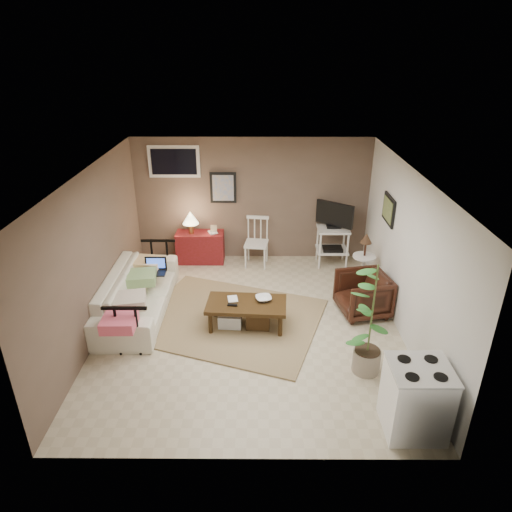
{
  "coord_description": "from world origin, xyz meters",
  "views": [
    {
      "loc": [
        0.12,
        -5.92,
        3.98
      ],
      "look_at": [
        0.09,
        0.35,
        1.02
      ],
      "focal_mm": 32.0,
      "sensor_mm": 36.0,
      "label": 1
    }
  ],
  "objects_px": {
    "coffee_table": "(246,313)",
    "armchair": "(363,292)",
    "potted_plant": "(372,316)",
    "sofa": "(137,287)",
    "tv_stand": "(333,233)",
    "stove": "(416,399)",
    "side_table": "(365,255)",
    "spindle_chair": "(256,243)",
    "red_console": "(200,244)"
  },
  "relations": [
    {
      "from": "red_console",
      "to": "side_table",
      "type": "distance_m",
      "value": 3.18
    },
    {
      "from": "stove",
      "to": "coffee_table",
      "type": "bearing_deg",
      "value": 133.59
    },
    {
      "from": "stove",
      "to": "potted_plant",
      "type": "bearing_deg",
      "value": 107.02
    },
    {
      "from": "spindle_chair",
      "to": "potted_plant",
      "type": "distance_m",
      "value": 3.53
    },
    {
      "from": "sofa",
      "to": "tv_stand",
      "type": "xyz_separation_m",
      "value": [
        3.35,
        1.75,
        0.22
      ]
    },
    {
      "from": "armchair",
      "to": "spindle_chair",
      "type": "bearing_deg",
      "value": -147.89
    },
    {
      "from": "sofa",
      "to": "tv_stand",
      "type": "bearing_deg",
      "value": -62.44
    },
    {
      "from": "potted_plant",
      "to": "red_console",
      "type": "bearing_deg",
      "value": 127.89
    },
    {
      "from": "potted_plant",
      "to": "armchair",
      "type": "bearing_deg",
      "value": 80.79
    },
    {
      "from": "potted_plant",
      "to": "side_table",
      "type": "bearing_deg",
      "value": 79.95
    },
    {
      "from": "red_console",
      "to": "potted_plant",
      "type": "xyz_separation_m",
      "value": [
        2.58,
        -3.32,
        0.48
      ]
    },
    {
      "from": "side_table",
      "to": "potted_plant",
      "type": "xyz_separation_m",
      "value": [
        -0.4,
        -2.24,
        0.2
      ]
    },
    {
      "from": "sofa",
      "to": "side_table",
      "type": "height_order",
      "value": "side_table"
    },
    {
      "from": "red_console",
      "to": "armchair",
      "type": "relative_size",
      "value": 1.41
    },
    {
      "from": "sofa",
      "to": "stove",
      "type": "distance_m",
      "value": 4.41
    },
    {
      "from": "coffee_table",
      "to": "stove",
      "type": "height_order",
      "value": "stove"
    },
    {
      "from": "sofa",
      "to": "potted_plant",
      "type": "distance_m",
      "value": 3.68
    },
    {
      "from": "sofa",
      "to": "armchair",
      "type": "distance_m",
      "value": 3.58
    },
    {
      "from": "side_table",
      "to": "stove",
      "type": "distance_m",
      "value": 3.25
    },
    {
      "from": "coffee_table",
      "to": "potted_plant",
      "type": "bearing_deg",
      "value": -32.26
    },
    {
      "from": "sofa",
      "to": "coffee_table",
      "type": "bearing_deg",
      "value": -104.22
    },
    {
      "from": "potted_plant",
      "to": "sofa",
      "type": "bearing_deg",
      "value": 156.48
    },
    {
      "from": "armchair",
      "to": "stove",
      "type": "distance_m",
      "value": 2.43
    },
    {
      "from": "coffee_table",
      "to": "armchair",
      "type": "relative_size",
      "value": 1.64
    },
    {
      "from": "tv_stand",
      "to": "side_table",
      "type": "distance_m",
      "value": 1.04
    },
    {
      "from": "tv_stand",
      "to": "side_table",
      "type": "bearing_deg",
      "value": -67.69
    },
    {
      "from": "sofa",
      "to": "red_console",
      "type": "relative_size",
      "value": 2.18
    },
    {
      "from": "spindle_chair",
      "to": "stove",
      "type": "xyz_separation_m",
      "value": [
        1.77,
        -4.19,
        -0.02
      ]
    },
    {
      "from": "tv_stand",
      "to": "side_table",
      "type": "relative_size",
      "value": 1.2
    },
    {
      "from": "coffee_table",
      "to": "sofa",
      "type": "relative_size",
      "value": 0.53
    },
    {
      "from": "coffee_table",
      "to": "armchair",
      "type": "xyz_separation_m",
      "value": [
        1.85,
        0.41,
        0.12
      ]
    },
    {
      "from": "sofa",
      "to": "red_console",
      "type": "distance_m",
      "value": 2.02
    },
    {
      "from": "sofa",
      "to": "stove",
      "type": "relative_size",
      "value": 2.7
    },
    {
      "from": "coffee_table",
      "to": "tv_stand",
      "type": "bearing_deg",
      "value": 53.6
    },
    {
      "from": "coffee_table",
      "to": "spindle_chair",
      "type": "relative_size",
      "value": 1.3
    },
    {
      "from": "red_console",
      "to": "spindle_chair",
      "type": "xyz_separation_m",
      "value": [
        1.12,
        -0.13,
        0.08
      ]
    },
    {
      "from": "spindle_chair",
      "to": "potted_plant",
      "type": "bearing_deg",
      "value": -65.32
    },
    {
      "from": "red_console",
      "to": "armchair",
      "type": "xyz_separation_m",
      "value": [
        2.82,
        -1.89,
        0.01
      ]
    },
    {
      "from": "side_table",
      "to": "potted_plant",
      "type": "height_order",
      "value": "potted_plant"
    },
    {
      "from": "coffee_table",
      "to": "armchair",
      "type": "height_order",
      "value": "armchair"
    },
    {
      "from": "side_table",
      "to": "armchair",
      "type": "bearing_deg",
      "value": -101.52
    },
    {
      "from": "coffee_table",
      "to": "potted_plant",
      "type": "xyz_separation_m",
      "value": [
        1.61,
        -1.02,
        0.6
      ]
    },
    {
      "from": "spindle_chair",
      "to": "armchair",
      "type": "distance_m",
      "value": 2.45
    },
    {
      "from": "tv_stand",
      "to": "stove",
      "type": "relative_size",
      "value": 1.47
    },
    {
      "from": "coffee_table",
      "to": "armchair",
      "type": "distance_m",
      "value": 1.9
    },
    {
      "from": "spindle_chair",
      "to": "tv_stand",
      "type": "height_order",
      "value": "tv_stand"
    },
    {
      "from": "tv_stand",
      "to": "potted_plant",
      "type": "relative_size",
      "value": 0.79
    },
    {
      "from": "spindle_chair",
      "to": "stove",
      "type": "relative_size",
      "value": 1.1
    },
    {
      "from": "red_console",
      "to": "side_table",
      "type": "xyz_separation_m",
      "value": [
        2.98,
        -1.08,
        0.29
      ]
    },
    {
      "from": "sofa",
      "to": "potted_plant",
      "type": "xyz_separation_m",
      "value": [
        3.35,
        -1.46,
        0.4
      ]
    }
  ]
}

